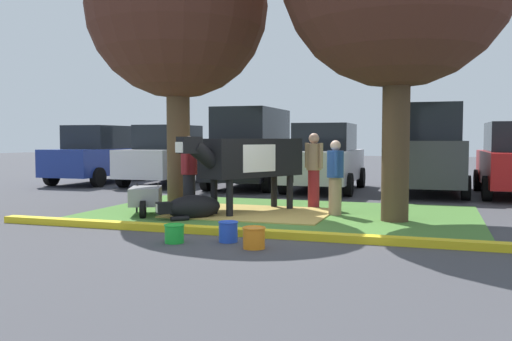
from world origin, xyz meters
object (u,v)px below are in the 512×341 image
wheelbarrow (145,197)px  cow_holstein (249,159)px  person_handler (189,172)px  sedan_silver (325,158)px  bucket_green (174,233)px  shade_tree_left (177,9)px  hatchback_white (169,156)px  person_visitor_far (314,168)px  suv_dark_grey (428,149)px  calf_lying (192,207)px  bucket_blue (228,231)px  bucket_orange (254,237)px  suv_black (252,148)px  sedan_blue (99,155)px  person_visitor_near (335,176)px

wheelbarrow → cow_holstein: bearing=25.9°
person_handler → sedan_silver: 6.14m
wheelbarrow → bucket_green: bearing=-52.5°
cow_holstein → bucket_green: bearing=-90.6°
shade_tree_left → person_handler: (0.56, -0.65, -3.55)m
shade_tree_left → hatchback_white: 7.41m
cow_holstein → person_visitor_far: bearing=49.7°
hatchback_white → suv_dark_grey: size_ratio=0.96×
calf_lying → bucket_blue: (1.50, -1.94, -0.07)m
person_visitor_far → bucket_orange: bearing=-88.2°
suv_black → sedan_blue: bearing=-179.7°
person_handler → person_visitor_far: 2.86m
person_visitor_near → shade_tree_left: bearing=-179.8°
shade_tree_left → hatchback_white: bearing=119.2°
person_visitor_far → suv_dark_grey: bearing=60.6°
person_visitor_far → suv_black: size_ratio=0.37×
shade_tree_left → suv_black: shade_tree_left is taller
cow_holstein → sedan_blue: sedan_blue is taller
person_handler → person_visitor_far: size_ratio=0.96×
bucket_orange → suv_black: suv_black is taller
calf_lying → wheelbarrow: (-1.15, 0.21, 0.15)m
sedan_blue → suv_dark_grey: size_ratio=0.96×
person_visitor_near → hatchback_white: bearing=139.6°
person_handler → suv_black: size_ratio=0.35×
suv_dark_grey → cow_holstein: bearing=-122.2°
person_visitor_far → sedan_blue: size_ratio=0.39×
person_visitor_near → suv_dark_grey: suv_dark_grey is taller
hatchback_white → sedan_silver: 5.52m
shade_tree_left → suv_dark_grey: (5.24, 5.33, -3.15)m
suv_black → sedan_silver: suv_black is taller
wheelbarrow → hatchback_white: bearing=113.6°
shade_tree_left → wheelbarrow: shade_tree_left is taller
person_visitor_far → sedan_blue: sedan_blue is taller
calf_lying → suv_dark_grey: suv_dark_grey is taller
bucket_blue → sedan_silver: sedan_silver is taller
suv_dark_grey → suv_black: bearing=177.5°
suv_dark_grey → wheelbarrow: bearing=-130.0°
person_handler → suv_dark_grey: bearing=52.0°
wheelbarrow → bucket_blue: (2.65, -2.15, -0.22)m
wheelbarrow → bucket_orange: (3.18, -2.50, -0.22)m
wheelbarrow → bucket_blue: wheelbarrow is taller
suv_black → bucket_blue: bearing=-73.6°
suv_black → wheelbarrow: bearing=-90.4°
person_visitor_near → sedan_blue: bearing=149.4°
wheelbarrow → suv_dark_grey: size_ratio=0.34×
hatchback_white → sedan_blue: bearing=-175.8°
cow_holstein → calf_lying: bearing=-124.3°
person_handler → bucket_green: 3.27m
suv_black → sedan_silver: bearing=-7.6°
bucket_green → cow_holstein: bearing=89.4°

